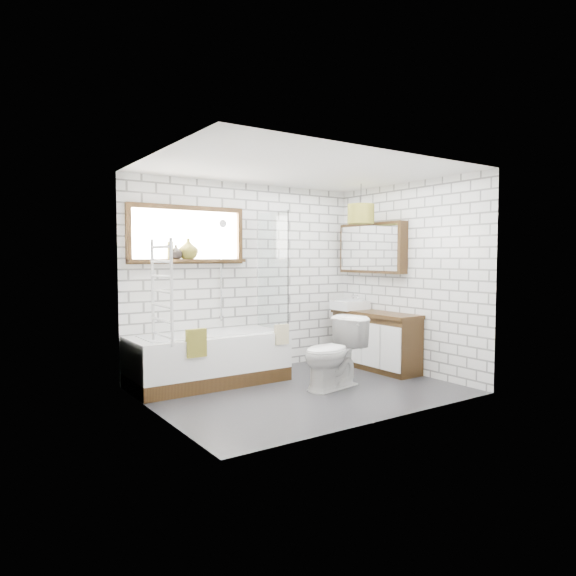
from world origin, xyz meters
TOP-DOWN VIEW (x-y plane):
  - floor at (0.00, 0.00)m, footprint 3.40×2.60m
  - ceiling at (0.00, 0.00)m, footprint 3.40×2.60m
  - wall_back at (0.00, 1.30)m, footprint 3.40×0.01m
  - wall_front at (0.00, -1.30)m, footprint 3.40×0.01m
  - wall_left at (-1.70, 0.00)m, footprint 0.01×2.60m
  - wall_right at (1.70, 0.00)m, footprint 0.01×2.60m
  - window at (-0.85, 1.26)m, footprint 1.52×0.16m
  - towel_radiator at (-1.66, 0.00)m, footprint 0.06×0.52m
  - mirror_cabinet at (1.62, 0.60)m, footprint 0.16×1.20m
  - shower_riser at (-0.40, 1.26)m, footprint 0.02×0.02m
  - bathtub at (-0.76, 0.89)m, footprint 1.86×0.82m
  - shower_screen at (0.15, 0.89)m, footprint 0.02×0.72m
  - towel_green at (-1.10, 0.48)m, footprint 0.23×0.06m
  - towel_beige at (0.02, 0.48)m, footprint 0.19×0.05m
  - vanity at (1.48, 0.37)m, footprint 0.44×1.36m
  - basin at (1.42, 0.83)m, footprint 0.44×0.38m
  - tap at (1.58, 0.83)m, footprint 0.03×0.03m
  - toilet at (0.35, -0.11)m, footprint 0.60×0.88m
  - vase_olive at (-0.86, 1.23)m, footprint 0.30×0.30m
  - vase_dark at (-1.02, 1.23)m, footprint 0.22×0.22m
  - bottle at (-1.09, 1.23)m, footprint 0.07×0.07m
  - pendant at (1.28, 0.46)m, footprint 0.35×0.35m

SIDE VIEW (x-z plane):
  - floor at x=0.00m, z-range -0.01..0.00m
  - bathtub at x=-0.76m, z-range 0.00..0.60m
  - vanity at x=1.48m, z-range 0.00..0.78m
  - toilet at x=0.35m, z-range 0.00..0.82m
  - towel_green at x=-1.10m, z-range 0.43..0.74m
  - towel_beige at x=0.02m, z-range 0.46..0.70m
  - basin at x=1.42m, z-range 0.78..0.90m
  - tap at x=1.58m, z-range 0.83..0.97m
  - towel_radiator at x=-1.66m, z-range 0.70..1.70m
  - wall_back at x=0.00m, z-range 0.00..2.50m
  - wall_front at x=0.00m, z-range 0.00..2.50m
  - wall_left at x=-1.70m, z-range 0.00..2.50m
  - wall_right at x=1.70m, z-range 0.00..2.50m
  - shower_riser at x=-0.40m, z-range 0.70..2.00m
  - shower_screen at x=0.15m, z-range 0.60..2.10m
  - vase_dark at x=-1.02m, z-range 1.48..1.65m
  - bottle at x=-1.09m, z-range 1.48..1.69m
  - vase_olive at x=-0.86m, z-range 1.48..1.73m
  - mirror_cabinet at x=1.62m, z-range 1.30..2.00m
  - window at x=-0.85m, z-range 1.46..2.14m
  - pendant at x=1.28m, z-range 1.97..2.23m
  - ceiling at x=0.00m, z-range 2.50..2.51m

